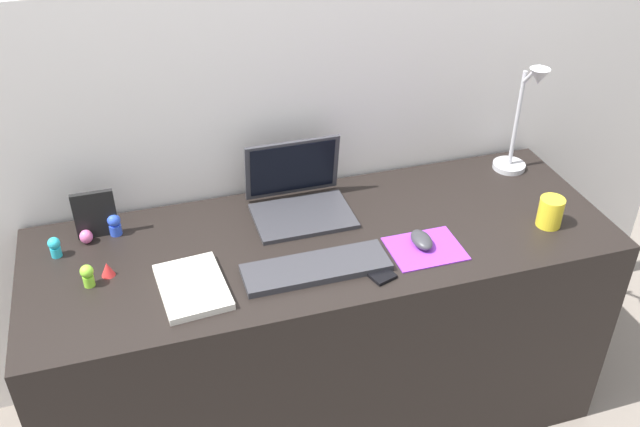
{
  "coord_description": "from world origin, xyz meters",
  "views": [
    {
      "loc": [
        -0.5,
        -1.6,
        1.96
      ],
      "look_at": [
        -0.01,
        0.0,
        0.83
      ],
      "focal_mm": 39.35,
      "sensor_mm": 36.0,
      "label": 1
    }
  ],
  "objects_px": {
    "picture_frame": "(95,215)",
    "coffee_mug": "(550,212)",
    "desk_lamp": "(522,123)",
    "toy_figurine_red": "(107,269)",
    "mouse": "(422,240)",
    "keyboard": "(316,268)",
    "notebook_pad": "(193,287)",
    "toy_figurine_cyan": "(55,247)",
    "cell_phone": "(374,269)",
    "toy_figurine_pink": "(86,237)",
    "toy_figurine_blue": "(115,224)",
    "laptop": "(298,194)",
    "toy_figurine_lime": "(87,275)"
  },
  "relations": [
    {
      "from": "toy_figurine_cyan",
      "to": "toy_figurine_pink",
      "type": "distance_m",
      "value": 0.1
    },
    {
      "from": "toy_figurine_lime",
      "to": "picture_frame",
      "type": "bearing_deg",
      "value": 81.46
    },
    {
      "from": "cell_phone",
      "to": "coffee_mug",
      "type": "distance_m",
      "value": 0.59
    },
    {
      "from": "laptop",
      "to": "notebook_pad",
      "type": "xyz_separation_m",
      "value": [
        -0.38,
        -0.29,
        -0.04
      ]
    },
    {
      "from": "cell_phone",
      "to": "picture_frame",
      "type": "bearing_deg",
      "value": 133.29
    },
    {
      "from": "mouse",
      "to": "desk_lamp",
      "type": "relative_size",
      "value": 0.24
    },
    {
      "from": "coffee_mug",
      "to": "toy_figurine_lime",
      "type": "height_order",
      "value": "coffee_mug"
    },
    {
      "from": "coffee_mug",
      "to": "desk_lamp",
      "type": "bearing_deg",
      "value": 79.28
    },
    {
      "from": "cell_phone",
      "to": "toy_figurine_lime",
      "type": "distance_m",
      "value": 0.78
    },
    {
      "from": "desk_lamp",
      "to": "picture_frame",
      "type": "height_order",
      "value": "desk_lamp"
    },
    {
      "from": "keyboard",
      "to": "mouse",
      "type": "xyz_separation_m",
      "value": [
        0.33,
        0.02,
        0.01
      ]
    },
    {
      "from": "mouse",
      "to": "picture_frame",
      "type": "xyz_separation_m",
      "value": [
        -0.89,
        0.33,
        0.05
      ]
    },
    {
      "from": "toy_figurine_cyan",
      "to": "laptop",
      "type": "bearing_deg",
      "value": 2.61
    },
    {
      "from": "cell_phone",
      "to": "notebook_pad",
      "type": "distance_m",
      "value": 0.5
    },
    {
      "from": "laptop",
      "to": "picture_frame",
      "type": "height_order",
      "value": "laptop"
    },
    {
      "from": "desk_lamp",
      "to": "toy_figurine_red",
      "type": "xyz_separation_m",
      "value": [
        -1.35,
        -0.17,
        -0.17
      ]
    },
    {
      "from": "mouse",
      "to": "desk_lamp",
      "type": "height_order",
      "value": "desk_lamp"
    },
    {
      "from": "notebook_pad",
      "to": "picture_frame",
      "type": "bearing_deg",
      "value": 120.02
    },
    {
      "from": "toy_figurine_lime",
      "to": "coffee_mug",
      "type": "bearing_deg",
      "value": -4.66
    },
    {
      "from": "toy_figurine_lime",
      "to": "toy_figurine_pink",
      "type": "bearing_deg",
      "value": 90.27
    },
    {
      "from": "picture_frame",
      "to": "keyboard",
      "type": "bearing_deg",
      "value": -31.44
    },
    {
      "from": "desk_lamp",
      "to": "coffee_mug",
      "type": "distance_m",
      "value": 0.34
    },
    {
      "from": "picture_frame",
      "to": "coffee_mug",
      "type": "distance_m",
      "value": 1.35
    },
    {
      "from": "cell_phone",
      "to": "notebook_pad",
      "type": "xyz_separation_m",
      "value": [
        -0.49,
        0.06,
        0.01
      ]
    },
    {
      "from": "toy_figurine_blue",
      "to": "toy_figurine_cyan",
      "type": "xyz_separation_m",
      "value": [
        -0.17,
        -0.06,
        -0.0
      ]
    },
    {
      "from": "cell_phone",
      "to": "notebook_pad",
      "type": "height_order",
      "value": "notebook_pad"
    },
    {
      "from": "picture_frame",
      "to": "desk_lamp",
      "type": "bearing_deg",
      "value": -1.38
    },
    {
      "from": "mouse",
      "to": "toy_figurine_pink",
      "type": "height_order",
      "value": "toy_figurine_pink"
    },
    {
      "from": "coffee_mug",
      "to": "toy_figurine_pink",
      "type": "relative_size",
      "value": 2.21
    },
    {
      "from": "cell_phone",
      "to": "desk_lamp",
      "type": "height_order",
      "value": "desk_lamp"
    },
    {
      "from": "keyboard",
      "to": "toy_figurine_red",
      "type": "relative_size",
      "value": 9.78
    },
    {
      "from": "coffee_mug",
      "to": "toy_figurine_lime",
      "type": "relative_size",
      "value": 1.4
    },
    {
      "from": "keyboard",
      "to": "picture_frame",
      "type": "xyz_separation_m",
      "value": [
        -0.57,
        0.35,
        0.06
      ]
    },
    {
      "from": "picture_frame",
      "to": "toy_figurine_cyan",
      "type": "height_order",
      "value": "picture_frame"
    },
    {
      "from": "keyboard",
      "to": "toy_figurine_red",
      "type": "distance_m",
      "value": 0.57
    },
    {
      "from": "cell_phone",
      "to": "coffee_mug",
      "type": "height_order",
      "value": "coffee_mug"
    },
    {
      "from": "notebook_pad",
      "to": "toy_figurine_blue",
      "type": "relative_size",
      "value": 3.47
    },
    {
      "from": "keyboard",
      "to": "cell_phone",
      "type": "xyz_separation_m",
      "value": [
        0.15,
        -0.05,
        -0.01
      ]
    },
    {
      "from": "desk_lamp",
      "to": "picture_frame",
      "type": "bearing_deg",
      "value": 178.62
    },
    {
      "from": "picture_frame",
      "to": "toy_figurine_blue",
      "type": "distance_m",
      "value": 0.06
    },
    {
      "from": "mouse",
      "to": "desk_lamp",
      "type": "xyz_separation_m",
      "value": [
        0.47,
        0.29,
        0.17
      ]
    },
    {
      "from": "toy_figurine_pink",
      "to": "desk_lamp",
      "type": "bearing_deg",
      "value": -0.28
    },
    {
      "from": "laptop",
      "to": "toy_figurine_blue",
      "type": "xyz_separation_m",
      "value": [
        -0.56,
        0.03,
        -0.02
      ]
    },
    {
      "from": "desk_lamp",
      "to": "toy_figurine_red",
      "type": "relative_size",
      "value": 9.6
    },
    {
      "from": "laptop",
      "to": "toy_figurine_cyan",
      "type": "relative_size",
      "value": 4.78
    },
    {
      "from": "mouse",
      "to": "toy_figurine_lime",
      "type": "xyz_separation_m",
      "value": [
        -0.93,
        0.1,
        0.02
      ]
    },
    {
      "from": "keyboard",
      "to": "notebook_pad",
      "type": "xyz_separation_m",
      "value": [
        -0.34,
        0.02,
        0.0
      ]
    },
    {
      "from": "keyboard",
      "to": "toy_figurine_cyan",
      "type": "relative_size",
      "value": 6.53
    },
    {
      "from": "laptop",
      "to": "coffee_mug",
      "type": "relative_size",
      "value": 3.23
    },
    {
      "from": "cell_phone",
      "to": "picture_frame",
      "type": "height_order",
      "value": "picture_frame"
    }
  ]
}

